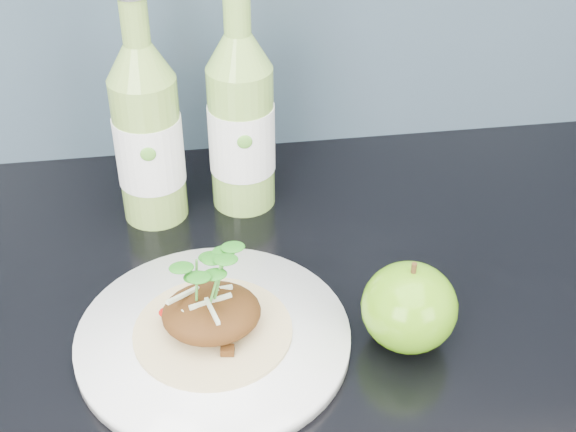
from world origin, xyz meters
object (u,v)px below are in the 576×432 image
(dinner_plate, at_px, (213,339))
(cider_bottle_right, at_px, (241,123))
(cider_bottle_left, at_px, (148,134))
(green_apple, at_px, (409,307))

(dinner_plate, distance_m, cider_bottle_right, 0.26)
(dinner_plate, xyz_separation_m, cider_bottle_right, (0.05, 0.24, 0.10))
(cider_bottle_left, relative_size, cider_bottle_right, 1.00)
(dinner_plate, height_order, green_apple, green_apple)
(dinner_plate, xyz_separation_m, cider_bottle_left, (-0.05, 0.23, 0.10))
(dinner_plate, relative_size, green_apple, 3.32)
(dinner_plate, bearing_deg, green_apple, -6.31)
(dinner_plate, bearing_deg, cider_bottle_left, 102.76)
(green_apple, relative_size, cider_bottle_right, 0.37)
(cider_bottle_left, distance_m, cider_bottle_right, 0.10)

